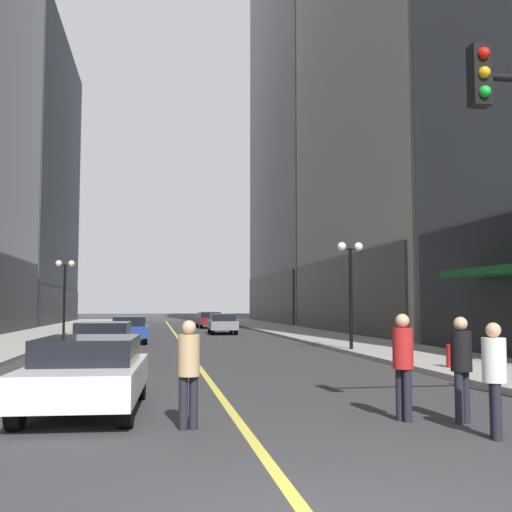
{
  "coord_description": "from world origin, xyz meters",
  "views": [
    {
      "loc": [
        -1.39,
        -5.21,
        1.91
      ],
      "look_at": [
        4.49,
        31.14,
        4.77
      ],
      "focal_mm": 44.19,
      "sensor_mm": 36.0,
      "label": 1
    }
  ],
  "objects_px": {
    "car_grey": "(222,323)",
    "street_lamp_right_mid": "(350,271)",
    "car_white": "(87,371)",
    "pedestrian_in_black_coat": "(461,361)",
    "fire_hydrant_right": "(451,358)",
    "car_navy": "(103,340)",
    "pedestrian_in_tan_trench": "(189,366)",
    "car_blue": "(129,329)",
    "pedestrian_in_red_jacket": "(403,358)",
    "car_maroon": "(209,319)",
    "street_lamp_left_far": "(65,281)",
    "pedestrian_in_white_shirt": "(494,371)"
  },
  "relations": [
    {
      "from": "car_navy",
      "to": "street_lamp_right_mid",
      "type": "distance_m",
      "value": 10.11
    },
    {
      "from": "pedestrian_in_white_shirt",
      "to": "street_lamp_right_mid",
      "type": "distance_m",
      "value": 16.34
    },
    {
      "from": "car_white",
      "to": "pedestrian_in_red_jacket",
      "type": "distance_m",
      "value": 5.53
    },
    {
      "from": "pedestrian_in_red_jacket",
      "to": "fire_hydrant_right",
      "type": "xyz_separation_m",
      "value": [
        4.22,
        6.82,
        -0.63
      ]
    },
    {
      "from": "car_white",
      "to": "street_lamp_left_far",
      "type": "xyz_separation_m",
      "value": [
        -3.85,
        25.15,
        2.54
      ]
    },
    {
      "from": "car_blue",
      "to": "pedestrian_in_black_coat",
      "type": "xyz_separation_m",
      "value": [
        6.14,
        -22.59,
        0.28
      ]
    },
    {
      "from": "car_maroon",
      "to": "street_lamp_left_far",
      "type": "relative_size",
      "value": 1.02
    },
    {
      "from": "car_white",
      "to": "car_grey",
      "type": "bearing_deg",
      "value": 79.28
    },
    {
      "from": "car_blue",
      "to": "car_grey",
      "type": "xyz_separation_m",
      "value": [
        5.66,
        9.17,
        0.0
      ]
    },
    {
      "from": "car_navy",
      "to": "car_blue",
      "type": "xyz_separation_m",
      "value": [
        0.48,
        10.36,
        -0.0
      ]
    },
    {
      "from": "car_navy",
      "to": "pedestrian_in_red_jacket",
      "type": "distance_m",
      "value": 13.23
    },
    {
      "from": "pedestrian_in_tan_trench",
      "to": "pedestrian_in_red_jacket",
      "type": "height_order",
      "value": "pedestrian_in_red_jacket"
    },
    {
      "from": "pedestrian_in_white_shirt",
      "to": "car_navy",
      "type": "bearing_deg",
      "value": 115.81
    },
    {
      "from": "car_white",
      "to": "fire_hydrant_right",
      "type": "relative_size",
      "value": 5.44
    },
    {
      "from": "pedestrian_in_red_jacket",
      "to": "street_lamp_left_far",
      "type": "distance_m",
      "value": 28.47
    },
    {
      "from": "car_maroon",
      "to": "pedestrian_in_white_shirt",
      "type": "distance_m",
      "value": 43.66
    },
    {
      "from": "pedestrian_in_white_shirt",
      "to": "pedestrian_in_tan_trench",
      "type": "distance_m",
      "value": 4.51
    },
    {
      "from": "car_blue",
      "to": "fire_hydrant_right",
      "type": "relative_size",
      "value": 5.15
    },
    {
      "from": "car_white",
      "to": "pedestrian_in_white_shirt",
      "type": "xyz_separation_m",
      "value": [
        5.98,
        -3.27,
        0.24
      ]
    },
    {
      "from": "car_grey",
      "to": "street_lamp_left_far",
      "type": "height_order",
      "value": "street_lamp_left_far"
    },
    {
      "from": "pedestrian_in_black_coat",
      "to": "fire_hydrant_right",
      "type": "distance_m",
      "value": 7.91
    },
    {
      "from": "car_blue",
      "to": "street_lamp_left_far",
      "type": "relative_size",
      "value": 0.93
    },
    {
      "from": "pedestrian_in_tan_trench",
      "to": "pedestrian_in_black_coat",
      "type": "distance_m",
      "value": 4.4
    },
    {
      "from": "car_blue",
      "to": "pedestrian_in_tan_trench",
      "type": "distance_m",
      "value": 22.46
    },
    {
      "from": "pedestrian_in_tan_trench",
      "to": "street_lamp_right_mid",
      "type": "height_order",
      "value": "street_lamp_right_mid"
    },
    {
      "from": "street_lamp_left_far",
      "to": "fire_hydrant_right",
      "type": "bearing_deg",
      "value": -56.47
    },
    {
      "from": "car_blue",
      "to": "pedestrian_in_white_shirt",
      "type": "height_order",
      "value": "pedestrian_in_white_shirt"
    },
    {
      "from": "car_grey",
      "to": "street_lamp_right_mid",
      "type": "relative_size",
      "value": 1.07
    },
    {
      "from": "car_navy",
      "to": "car_maroon",
      "type": "xyz_separation_m",
      "value": [
        6.17,
        30.22,
        -0.0
      ]
    },
    {
      "from": "fire_hydrant_right",
      "to": "pedestrian_in_white_shirt",
      "type": "bearing_deg",
      "value": -112.57
    },
    {
      "from": "pedestrian_in_red_jacket",
      "to": "car_navy",
      "type": "bearing_deg",
      "value": 115.77
    },
    {
      "from": "street_lamp_left_far",
      "to": "street_lamp_right_mid",
      "type": "bearing_deg",
      "value": -44.34
    },
    {
      "from": "car_maroon",
      "to": "street_lamp_left_far",
      "type": "xyz_separation_m",
      "value": [
        -9.5,
        -15.24,
        2.54
      ]
    },
    {
      "from": "pedestrian_in_tan_trench",
      "to": "pedestrian_in_black_coat",
      "type": "relative_size",
      "value": 0.97
    },
    {
      "from": "car_white",
      "to": "car_navy",
      "type": "distance_m",
      "value": 10.18
    },
    {
      "from": "car_grey",
      "to": "car_maroon",
      "type": "bearing_deg",
      "value": 89.85
    },
    {
      "from": "pedestrian_in_white_shirt",
      "to": "pedestrian_in_black_coat",
      "type": "relative_size",
      "value": 0.97
    },
    {
      "from": "car_white",
      "to": "fire_hydrant_right",
      "type": "bearing_deg",
      "value": 28.23
    },
    {
      "from": "car_maroon",
      "to": "pedestrian_in_black_coat",
      "type": "distance_m",
      "value": 42.45
    },
    {
      "from": "car_white",
      "to": "car_maroon",
      "type": "distance_m",
      "value": 40.78
    },
    {
      "from": "street_lamp_left_far",
      "to": "fire_hydrant_right",
      "type": "distance_m",
      "value": 24.25
    },
    {
      "from": "fire_hydrant_right",
      "to": "pedestrian_in_tan_trench",
      "type": "bearing_deg",
      "value": -138.17
    },
    {
      "from": "pedestrian_in_tan_trench",
      "to": "fire_hydrant_right",
      "type": "xyz_separation_m",
      "value": [
        7.75,
        6.94,
        -0.57
      ]
    },
    {
      "from": "street_lamp_left_far",
      "to": "street_lamp_right_mid",
      "type": "xyz_separation_m",
      "value": [
        12.8,
        -12.51,
        0.0
      ]
    },
    {
      "from": "car_white",
      "to": "car_blue",
      "type": "distance_m",
      "value": 20.53
    },
    {
      "from": "car_white",
      "to": "pedestrian_in_black_coat",
      "type": "relative_size",
      "value": 2.54
    },
    {
      "from": "car_white",
      "to": "car_blue",
      "type": "xyz_separation_m",
      "value": [
        -0.04,
        20.53,
        -0.0
      ]
    },
    {
      "from": "car_navy",
      "to": "car_white",
      "type": "bearing_deg",
      "value": -87.1
    },
    {
      "from": "car_grey",
      "to": "car_maroon",
      "type": "distance_m",
      "value": 10.69
    },
    {
      "from": "pedestrian_in_red_jacket",
      "to": "pedestrian_in_black_coat",
      "type": "xyz_separation_m",
      "value": [
        0.87,
        -0.32,
        -0.03
      ]
    }
  ]
}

